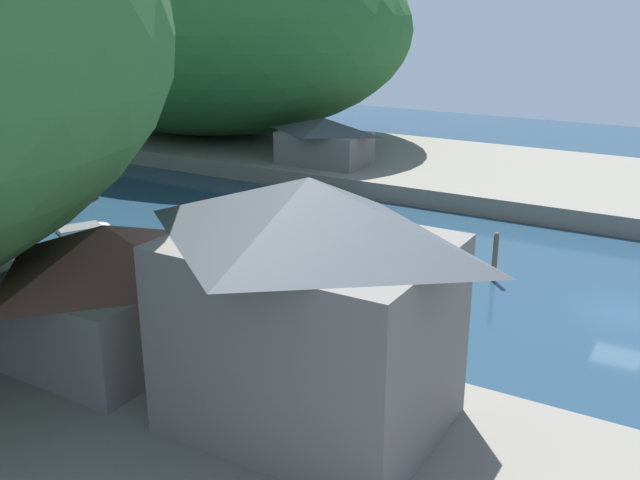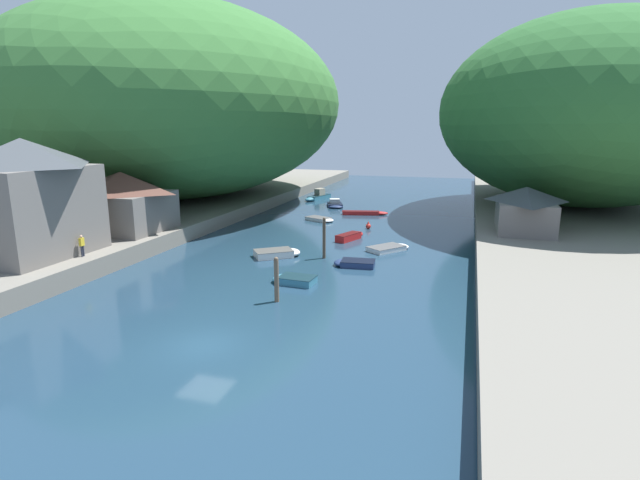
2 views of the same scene
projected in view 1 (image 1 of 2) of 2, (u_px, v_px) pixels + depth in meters
water_surface at (190, 228)px, 52.54m from camera, size 130.00×130.00×0.00m
right_bank at (349, 158)px, 72.57m from camera, size 22.00×120.00×1.53m
hillside_right at (199, 28)px, 79.05m from camera, size 35.15×49.21×23.16m
waterfront_building at (310, 302)px, 24.24m from camera, size 7.50×9.77×8.99m
boathouse_shed at (109, 287)px, 30.04m from camera, size 8.43×7.81×5.65m
right_bank_cottage at (324, 140)px, 65.74m from camera, size 5.43×8.64×4.24m
boat_navy_launch at (368, 237)px, 49.68m from camera, size 3.56×2.05×0.52m
boat_small_dinghy at (234, 224)px, 52.34m from camera, size 2.46×4.07×0.69m
boat_mid_channel at (305, 217)px, 54.50m from camera, size 4.15×4.55×0.45m
boat_yellow_tender at (76, 203)px, 58.38m from camera, size 6.12×2.41×0.47m
boat_near_quay at (427, 266)px, 44.21m from camera, size 3.33×1.98×0.56m
boat_open_rowboat at (86, 228)px, 51.88m from camera, size 4.11×3.23×0.42m
boat_moored_right at (300, 264)px, 44.46m from camera, size 4.47×4.02×0.64m
mooring_post_nearest at (495, 257)px, 42.15m from camera, size 0.31×0.31×3.06m
mooring_post_middle at (324, 223)px, 47.55m from camera, size 0.28×0.28×3.65m
channel_buoy_near at (179, 211)px, 55.67m from camera, size 0.59×0.59×0.89m
person_on_quay at (342, 348)px, 28.93m from camera, size 0.23×0.39×1.69m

